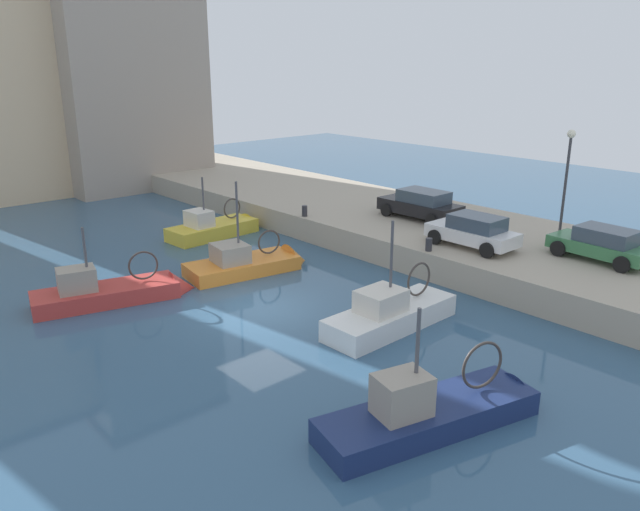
# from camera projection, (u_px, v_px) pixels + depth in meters

# --- Properties ---
(water_surface) EXTENTS (80.00, 80.00, 0.00)m
(water_surface) POSITION_uv_depth(u_px,v_px,m) (259.00, 309.00, 23.16)
(water_surface) COLOR #335675
(water_surface) RESTS_ON ground
(quay_wall) EXTENTS (9.00, 56.00, 1.20)m
(quay_wall) POSITION_uv_depth(u_px,v_px,m) (449.00, 237.00, 30.28)
(quay_wall) COLOR #ADA08C
(quay_wall) RESTS_ON ground
(fishing_boat_white) EXTENTS (6.04, 1.95, 4.59)m
(fishing_boat_white) POSITION_uv_depth(u_px,v_px,m) (396.00, 321.00, 21.71)
(fishing_boat_white) COLOR white
(fishing_boat_white) RESTS_ON ground
(fishing_boat_yellow) EXTENTS (5.60, 2.16, 4.03)m
(fishing_boat_yellow) POSITION_uv_depth(u_px,v_px,m) (218.00, 233.00, 32.70)
(fishing_boat_yellow) COLOR gold
(fishing_boat_yellow) RESTS_ON ground
(fishing_boat_red) EXTENTS (6.30, 3.11, 3.82)m
(fishing_boat_red) POSITION_uv_depth(u_px,v_px,m) (116.00, 298.00, 23.88)
(fishing_boat_red) COLOR #BC3833
(fishing_boat_red) RESTS_ON ground
(fishing_boat_orange) EXTENTS (5.81, 2.84, 4.93)m
(fishing_boat_orange) POSITION_uv_depth(u_px,v_px,m) (251.00, 268.00, 27.19)
(fishing_boat_orange) COLOR orange
(fishing_boat_orange) RESTS_ON ground
(fishing_boat_navy) EXTENTS (6.89, 3.20, 4.11)m
(fishing_boat_navy) POSITION_uv_depth(u_px,v_px,m) (439.00, 420.00, 15.82)
(fishing_boat_navy) COLOR navy
(fishing_boat_navy) RESTS_ON ground
(parked_car_green) EXTENTS (2.01, 3.95, 1.35)m
(parked_car_green) POSITION_uv_depth(u_px,v_px,m) (602.00, 244.00, 24.61)
(parked_car_green) COLOR #387547
(parked_car_green) RESTS_ON quay_wall
(parked_car_black) EXTENTS (1.97, 4.27, 1.46)m
(parked_car_black) POSITION_uv_depth(u_px,v_px,m) (421.00, 204.00, 31.00)
(parked_car_black) COLOR black
(parked_car_black) RESTS_ON quay_wall
(parked_car_white) EXTENTS (1.87, 3.88, 1.41)m
(parked_car_white) POSITION_uv_depth(u_px,v_px,m) (474.00, 231.00, 26.32)
(parked_car_white) COLOR silver
(parked_car_white) RESTS_ON quay_wall
(mooring_bollard_mid) EXTENTS (0.28, 0.28, 0.55)m
(mooring_bollard_mid) POSITION_uv_depth(u_px,v_px,m) (429.00, 245.00, 25.95)
(mooring_bollard_mid) COLOR #2D2D33
(mooring_bollard_mid) RESTS_ON quay_wall
(mooring_bollard_north) EXTENTS (0.28, 0.28, 0.55)m
(mooring_bollard_north) POSITION_uv_depth(u_px,v_px,m) (305.00, 211.00, 31.64)
(mooring_bollard_north) COLOR #2D2D33
(mooring_bollard_north) RESTS_ON quay_wall
(quay_streetlamp) EXTENTS (0.36, 0.36, 4.83)m
(quay_streetlamp) POSITION_uv_depth(u_px,v_px,m) (567.00, 167.00, 26.65)
(quay_streetlamp) COLOR #38383D
(quay_streetlamp) RESTS_ON quay_wall
(waterfront_building_central) EXTENTS (10.26, 8.71, 18.55)m
(waterfront_building_central) POSITION_uv_depth(u_px,v_px,m) (116.00, 52.00, 43.40)
(waterfront_building_central) COLOR #A39384
(waterfront_building_central) RESTS_ON ground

